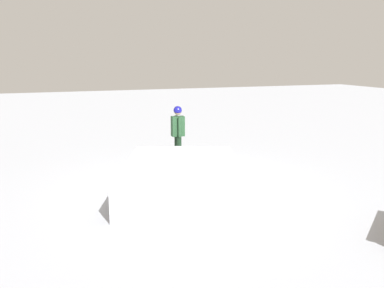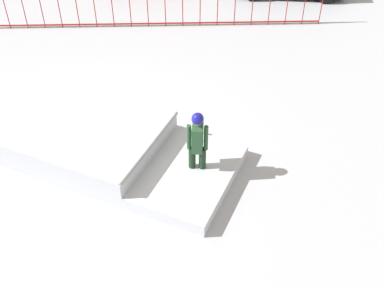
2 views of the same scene
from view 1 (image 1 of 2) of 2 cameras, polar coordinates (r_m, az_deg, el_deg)
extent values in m
plane|color=#B2B7C1|center=(9.73, -1.15, -6.34)|extent=(60.00, 60.00, 0.00)
cube|color=silver|center=(9.22, -1.61, -5.12)|extent=(4.28, 3.69, 0.70)
cube|color=silver|center=(11.87, -1.15, -2.11)|extent=(2.59, 3.06, 0.30)
cylinder|color=gray|center=(10.87, -1.29, -0.49)|extent=(0.98, 2.47, 0.08)
cylinder|color=black|center=(12.03, -2.19, -0.65)|extent=(0.15, 0.15, 0.82)
cylinder|color=black|center=(11.82, -1.89, -0.88)|extent=(0.15, 0.15, 0.82)
cube|color=#264C2D|center=(11.78, -2.07, 2.60)|extent=(0.23, 0.38, 0.60)
cylinder|color=#264C2D|center=(11.95, -2.31, 2.73)|extent=(0.09, 0.09, 0.60)
cylinder|color=#264C2D|center=(11.62, -1.82, 2.46)|extent=(0.09, 0.09, 0.60)
sphere|color=tan|center=(11.71, -2.09, 4.77)|extent=(0.22, 0.22, 0.22)
sphere|color=navy|center=(11.71, -2.09, 4.91)|extent=(0.25, 0.25, 0.25)
cube|color=#593314|center=(12.30, -1.10, -1.93)|extent=(0.34, 0.82, 0.02)
cylinder|color=silver|center=(12.55, -0.24, -1.89)|extent=(0.04, 0.06, 0.06)
cylinder|color=silver|center=(12.35, 0.30, -2.12)|extent=(0.04, 0.06, 0.06)
cylinder|color=silver|center=(12.28, -2.50, -2.21)|extent=(0.04, 0.06, 0.06)
cylinder|color=silver|center=(12.09, -1.98, -2.45)|extent=(0.04, 0.06, 0.06)
camera|label=2|loc=(16.27, 25.72, 25.63)|focal=43.57mm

